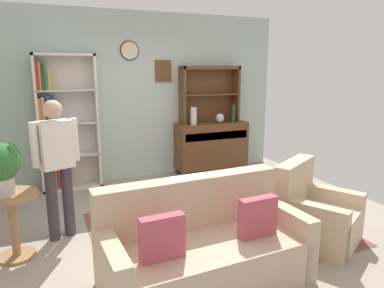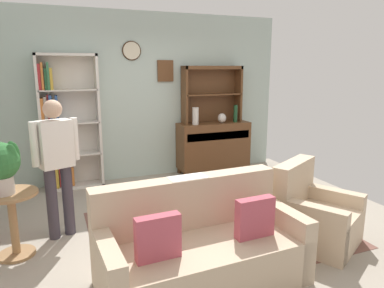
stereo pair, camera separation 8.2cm
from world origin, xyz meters
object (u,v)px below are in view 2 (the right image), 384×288
at_px(sideboard, 213,145).
at_px(plant_stand, 13,217).
at_px(couch_floral, 200,249).
at_px(armchair_floral, 314,217).
at_px(vase_round, 222,118).
at_px(vase_tall, 195,116).
at_px(person_reading, 57,159).
at_px(bookshelf, 64,127).
at_px(potted_plant_large, 0,164).
at_px(sideboard_hutch, 212,86).
at_px(bottle_wine, 235,114).

distance_m(sideboard, plant_stand, 3.70).
xyz_separation_m(couch_floral, armchair_floral, (1.44, 0.21, -0.02)).
bearing_deg(plant_stand, vase_round, 29.73).
relative_size(vase_tall, plant_stand, 0.44).
bearing_deg(sideboard, person_reading, -148.44).
relative_size(bookshelf, vase_tall, 6.97).
xyz_separation_m(vase_round, potted_plant_large, (-3.33, -1.89, -0.02)).
relative_size(sideboard, sideboard_hutch, 1.18).
bearing_deg(person_reading, sideboard, 31.56).
xyz_separation_m(vase_round, armchair_floral, (-0.26, -2.78, -0.72)).
bearing_deg(couch_floral, sideboard_hutch, 63.53).
bearing_deg(bottle_wine, potted_plant_large, -152.47).
bearing_deg(bookshelf, sideboard, -1.87).
distance_m(sideboard_hutch, potted_plant_large, 3.85).
relative_size(couch_floral, person_reading, 1.18).
bearing_deg(sideboard_hutch, plant_stand, -146.95).
bearing_deg(sideboard_hutch, vase_round, -53.52).
relative_size(bookshelf, sideboard_hutch, 1.91).
xyz_separation_m(couch_floral, plant_stand, (-1.58, 1.11, 0.11)).
relative_size(sideboard_hutch, person_reading, 0.71).
bearing_deg(sideboard_hutch, vase_tall, -154.11).
bearing_deg(sideboard_hutch, bottle_wine, -26.96).
xyz_separation_m(plant_stand, person_reading, (0.46, 0.29, 0.49)).
xyz_separation_m(bottle_wine, plant_stand, (-3.54, -1.85, -0.66)).
height_order(bookshelf, bottle_wine, bookshelf).
bearing_deg(sideboard, armchair_floral, -92.66).
distance_m(sideboard, bottle_wine, 0.69).
bearing_deg(bookshelf, sideboard_hutch, 0.60).
xyz_separation_m(bottle_wine, potted_plant_large, (-3.59, -1.87, -0.09)).
bearing_deg(bottle_wine, couch_floral, -123.54).
height_order(couch_floral, person_reading, person_reading).
height_order(plant_stand, potted_plant_large, potted_plant_large).
relative_size(sideboard_hutch, armchair_floral, 1.05).
xyz_separation_m(vase_tall, bottle_wine, (0.78, -0.01, 0.00)).
bearing_deg(bottle_wine, vase_round, 175.05).
height_order(sideboard_hutch, vase_round, sideboard_hutch).
bearing_deg(plant_stand, vase_tall, 33.98).
xyz_separation_m(vase_tall, armchair_floral, (0.26, -2.76, -0.78)).
bearing_deg(vase_round, couch_floral, -119.72).
bearing_deg(couch_floral, vase_tall, 68.28).
xyz_separation_m(sideboard, plant_stand, (-3.15, -1.94, -0.09)).
distance_m(bookshelf, person_reading, 1.75).
bearing_deg(couch_floral, vase_round, 60.28).
distance_m(vase_tall, potted_plant_large, 3.38).
height_order(sideboard, vase_round, vase_round).
bearing_deg(couch_floral, plant_stand, 144.79).
distance_m(sideboard_hutch, bottle_wine, 0.65).
distance_m(vase_tall, bottle_wine, 0.78).
bearing_deg(armchair_floral, bookshelf, 129.36).
relative_size(bottle_wine, armchair_floral, 0.30).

